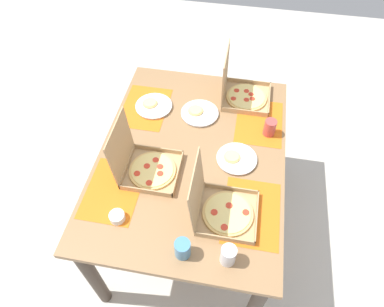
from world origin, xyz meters
name	(u,v)px	position (x,y,z in m)	size (l,w,h in m)	color
ground_plane	(192,221)	(0.00, 0.00, 0.00)	(6.00, 6.00, 0.00)	beige
dining_table	(192,167)	(0.00, 0.00, 0.65)	(1.31, 0.97, 0.77)	#3F3328
placemat_near_left	(252,212)	(-0.29, -0.34, 0.77)	(0.36, 0.26, 0.00)	orange
placemat_near_right	(259,122)	(0.29, -0.34, 0.77)	(0.36, 0.26, 0.00)	orange
placemat_far_left	(113,190)	(-0.29, 0.34, 0.77)	(0.36, 0.26, 0.00)	orange
placemat_far_right	(145,107)	(0.29, 0.34, 0.77)	(0.36, 0.26, 0.00)	orange
pizza_box_center	(242,92)	(0.47, -0.22, 0.82)	(0.28, 0.28, 0.31)	tan
pizza_box_edge_far	(146,165)	(-0.15, 0.21, 0.81)	(0.27, 0.29, 0.30)	tan
pizza_box_corner_right	(221,208)	(-0.33, -0.19, 0.81)	(0.27, 0.30, 0.30)	tan
plate_far_right	(153,106)	(0.30, 0.29, 0.78)	(0.22, 0.22, 0.03)	white
plate_far_left	(236,158)	(0.00, -0.23, 0.78)	(0.21, 0.21, 0.03)	white
plate_middle	(199,113)	(0.29, 0.01, 0.78)	(0.22, 0.22, 0.03)	white
cup_dark	(270,128)	(0.22, -0.39, 0.82)	(0.07, 0.07, 0.10)	#BF4742
cup_spare	(228,255)	(-0.54, -0.25, 0.82)	(0.07, 0.07, 0.10)	silver
cup_clear_right	(183,249)	(-0.55, -0.06, 0.81)	(0.07, 0.07, 0.10)	teal
condiment_bowl	(117,217)	(-0.44, 0.27, 0.79)	(0.07, 0.07, 0.04)	white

